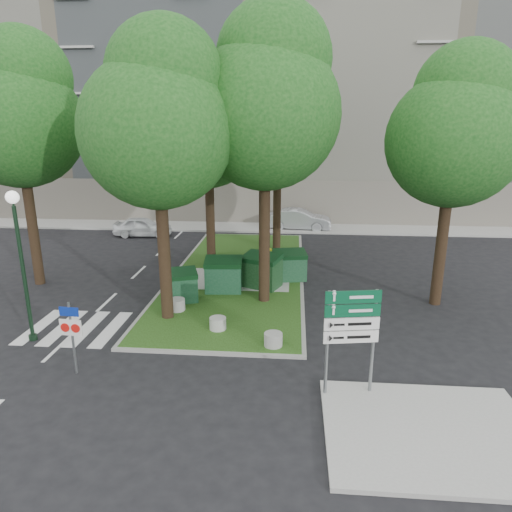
# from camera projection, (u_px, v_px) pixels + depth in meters

# --- Properties ---
(ground) EXTENTS (120.00, 120.00, 0.00)m
(ground) POSITION_uv_depth(u_px,v_px,m) (193.00, 353.00, 14.68)
(ground) COLOR black
(ground) RESTS_ON ground
(median_island) EXTENTS (6.00, 16.00, 0.12)m
(median_island) POSITION_uv_depth(u_px,v_px,m) (238.00, 274.00, 22.28)
(median_island) COLOR #213F12
(median_island) RESTS_ON ground
(median_kerb) EXTENTS (6.30, 16.30, 0.10)m
(median_kerb) POSITION_uv_depth(u_px,v_px,m) (238.00, 274.00, 22.29)
(median_kerb) COLOR gray
(median_kerb) RESTS_ON ground
(sidewalk_corner) EXTENTS (5.00, 4.00, 0.12)m
(sidewalk_corner) POSITION_uv_depth(u_px,v_px,m) (431.00, 433.00, 10.79)
(sidewalk_corner) COLOR #999993
(sidewalk_corner) RESTS_ON ground
(building_sidewalk) EXTENTS (42.00, 3.00, 0.12)m
(building_sidewalk) POSITION_uv_depth(u_px,v_px,m) (249.00, 227.00, 32.38)
(building_sidewalk) COLOR #999993
(building_sidewalk) RESTS_ON ground
(zebra_crossing) EXTENTS (5.00, 3.00, 0.01)m
(zebra_crossing) POSITION_uv_depth(u_px,v_px,m) (99.00, 329.00, 16.42)
(zebra_crossing) COLOR silver
(zebra_crossing) RESTS_ON ground
(apartment_building) EXTENTS (41.00, 12.00, 16.00)m
(apartment_building) POSITION_uv_depth(u_px,v_px,m) (258.00, 113.00, 37.35)
(apartment_building) COLOR tan
(apartment_building) RESTS_ON ground
(tree_median_near_left) EXTENTS (5.20, 5.20, 10.53)m
(tree_median_near_left) POSITION_uv_depth(u_px,v_px,m) (159.00, 117.00, 15.22)
(tree_median_near_left) COLOR black
(tree_median_near_left) RESTS_ON ground
(tree_median_near_right) EXTENTS (5.60, 5.60, 11.46)m
(tree_median_near_right) POSITION_uv_depth(u_px,v_px,m) (268.00, 99.00, 16.66)
(tree_median_near_right) COLOR black
(tree_median_near_right) RESTS_ON ground
(tree_median_mid) EXTENTS (4.80, 4.80, 9.99)m
(tree_median_mid) POSITION_uv_depth(u_px,v_px,m) (210.00, 127.00, 21.49)
(tree_median_mid) COLOR black
(tree_median_mid) RESTS_ON ground
(tree_median_far) EXTENTS (5.80, 5.80, 11.93)m
(tree_median_far) POSITION_uv_depth(u_px,v_px,m) (280.00, 100.00, 23.73)
(tree_median_far) COLOR black
(tree_median_far) RESTS_ON ground
(tree_street_left) EXTENTS (5.40, 5.40, 11.00)m
(tree_street_left) POSITION_uv_depth(u_px,v_px,m) (19.00, 110.00, 19.04)
(tree_street_left) COLOR black
(tree_street_left) RESTS_ON ground
(tree_street_right) EXTENTS (5.00, 5.00, 10.06)m
(tree_street_right) POSITION_uv_depth(u_px,v_px,m) (457.00, 127.00, 16.85)
(tree_street_right) COLOR black
(tree_street_right) RESTS_ON ground
(dumpster_a) EXTENTS (1.68, 1.42, 1.33)m
(dumpster_a) POSITION_uv_depth(u_px,v_px,m) (180.00, 286.00, 18.54)
(dumpster_a) COLOR #103B20
(dumpster_a) RESTS_ON median_island
(dumpster_b) EXTENTS (1.68, 1.24, 1.48)m
(dumpster_b) POSITION_uv_depth(u_px,v_px,m) (224.00, 275.00, 19.67)
(dumpster_b) COLOR #113D24
(dumpster_b) RESTS_ON median_island
(dumpster_c) EXTENTS (1.95, 1.69, 1.52)m
(dumpster_c) POSITION_uv_depth(u_px,v_px,m) (262.00, 271.00, 20.17)
(dumpster_c) COLOR black
(dumpster_c) RESTS_ON median_island
(dumpster_d) EXTENTS (1.68, 1.33, 1.39)m
(dumpster_d) POSITION_uv_depth(u_px,v_px,m) (290.00, 265.00, 21.14)
(dumpster_d) COLOR #144124
(dumpster_d) RESTS_ON median_island
(bollard_left) EXTENTS (0.63, 0.63, 0.45)m
(bollard_left) POSITION_uv_depth(u_px,v_px,m) (177.00, 305.00, 17.72)
(bollard_left) COLOR gray
(bollard_left) RESTS_ON median_island
(bollard_right) EXTENTS (0.60, 0.60, 0.43)m
(bollard_right) POSITION_uv_depth(u_px,v_px,m) (273.00, 339.00, 14.86)
(bollard_right) COLOR gray
(bollard_right) RESTS_ON median_island
(bollard_mid) EXTENTS (0.59, 0.59, 0.42)m
(bollard_mid) POSITION_uv_depth(u_px,v_px,m) (218.00, 323.00, 16.08)
(bollard_mid) COLOR #A6A5A0
(bollard_mid) RESTS_ON median_island
(litter_bin) EXTENTS (0.45, 0.45, 0.79)m
(litter_bin) POSITION_uv_depth(u_px,v_px,m) (268.00, 256.00, 23.56)
(litter_bin) COLOR gold
(litter_bin) RESTS_ON median_island
(street_lamp) EXTENTS (0.41, 0.41, 5.10)m
(street_lamp) POSITION_uv_depth(u_px,v_px,m) (20.00, 249.00, 14.70)
(street_lamp) COLOR black
(street_lamp) RESTS_ON ground
(traffic_sign_pole) EXTENTS (0.67, 0.09, 2.24)m
(traffic_sign_pole) POSITION_uv_depth(u_px,v_px,m) (71.00, 329.00, 13.09)
(traffic_sign_pole) COLOR slate
(traffic_sign_pole) RESTS_ON ground
(directional_sign) EXTENTS (1.45, 0.30, 2.92)m
(directional_sign) POSITION_uv_depth(u_px,v_px,m) (351.00, 326.00, 11.82)
(directional_sign) COLOR slate
(directional_sign) RESTS_ON sidewalk_corner
(car_white) EXTENTS (3.84, 1.76, 1.28)m
(car_white) POSITION_uv_depth(u_px,v_px,m) (143.00, 227.00, 29.89)
(car_white) COLOR white
(car_white) RESTS_ON ground
(car_silver) EXTENTS (4.55, 1.94, 1.46)m
(car_silver) POSITION_uv_depth(u_px,v_px,m) (299.00, 219.00, 31.70)
(car_silver) COLOR #A6AAAE
(car_silver) RESTS_ON ground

